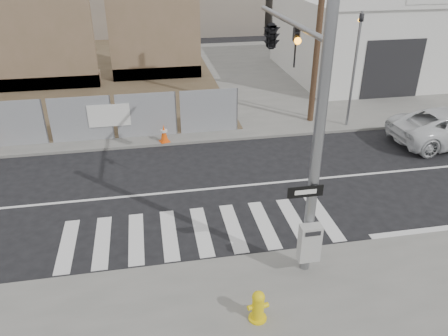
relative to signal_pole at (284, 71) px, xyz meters
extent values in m
plane|color=black|center=(-2.49, 2.05, -4.78)|extent=(100.00, 100.00, 0.00)
cube|color=slate|center=(-2.49, 16.05, -4.72)|extent=(50.00, 20.00, 0.12)
cylinder|color=gray|center=(0.01, -2.75, -1.16)|extent=(0.26, 0.26, 7.00)
cylinder|color=gray|center=(0.01, -0.15, 1.34)|extent=(0.14, 5.20, 0.14)
cube|color=#B2B2AF|center=(-0.04, -3.03, -3.64)|extent=(0.55, 0.30, 1.05)
cube|color=black|center=(-0.24, -2.91, -2.16)|extent=(0.90, 0.03, 0.30)
cube|color=silver|center=(-0.24, -2.93, -2.16)|extent=(0.55, 0.01, 0.12)
imported|color=black|center=(0.01, -0.75, 0.79)|extent=(0.16, 0.20, 1.00)
imported|color=black|center=(0.01, 1.45, 0.79)|extent=(0.53, 2.48, 1.00)
cylinder|color=gray|center=(5.51, 6.65, -2.06)|extent=(0.12, 0.12, 5.20)
imported|color=black|center=(5.51, 6.65, 0.44)|extent=(0.16, 0.20, 1.00)
cube|color=brown|center=(-9.49, 15.05, -0.66)|extent=(6.00, 0.50, 8.00)
cube|color=brown|center=(-9.49, 15.45, -4.26)|extent=(6.00, 1.30, 0.80)
cube|color=brown|center=(-2.99, 16.05, -0.66)|extent=(5.50, 0.50, 8.00)
cube|color=brown|center=(-2.99, 16.45, -4.26)|extent=(5.50, 1.30, 0.80)
cube|color=silver|center=(11.51, 15.05, -2.26)|extent=(12.00, 10.00, 4.80)
cube|color=silver|center=(11.51, 10.05, 0.34)|extent=(12.00, 0.30, 0.60)
cube|color=black|center=(9.51, 10.03, -3.06)|extent=(3.40, 0.06, 3.20)
cylinder|color=#513726|center=(4.01, 7.55, 0.34)|extent=(0.28, 0.28, 10.00)
cylinder|color=yellow|center=(-1.70, -4.30, -4.64)|extent=(0.52, 0.52, 0.04)
cylinder|color=yellow|center=(-1.70, -4.30, -4.34)|extent=(0.34, 0.34, 0.65)
sphere|color=yellow|center=(-1.70, -4.30, -3.99)|extent=(0.30, 0.30, 0.30)
cylinder|color=yellow|center=(-1.87, -4.30, -4.27)|extent=(0.17, 0.15, 0.12)
cylinder|color=yellow|center=(-1.53, -4.30, -4.27)|extent=(0.17, 0.15, 0.12)
cube|color=#FF550D|center=(-3.21, 6.27, -4.64)|extent=(0.51, 0.51, 0.03)
cone|color=#FF550D|center=(-3.21, 6.27, -4.27)|extent=(0.45, 0.45, 0.78)
cylinder|color=silver|center=(-3.21, 6.27, -4.16)|extent=(0.30, 0.30, 0.09)
camera|label=1|loc=(-3.83, -11.45, 3.24)|focal=35.00mm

